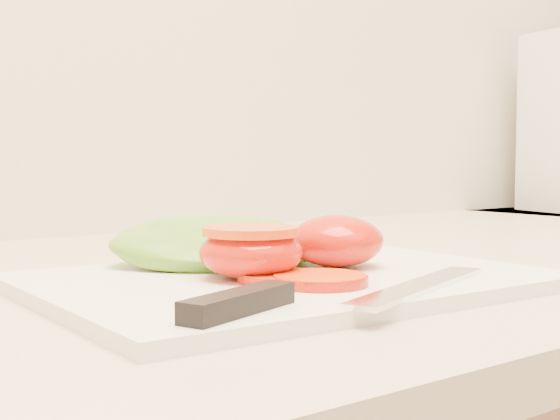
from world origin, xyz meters
TOP-DOWN VIEW (x-y plane):
  - cutting_board at (-0.56, 1.57)m, footprint 0.36×0.27m
  - tomato_half_dome at (-0.51, 1.57)m, footprint 0.07×0.07m
  - tomato_half_cut at (-0.59, 1.57)m, footprint 0.07×0.07m
  - tomato_slice_0 at (-0.57, 1.52)m, footprint 0.06×0.06m
  - tomato_slice_1 at (-0.59, 1.55)m, footprint 0.05×0.05m
  - lettuce_leaf_0 at (-0.57, 1.64)m, footprint 0.20×0.17m
  - lettuce_leaf_1 at (-0.53, 1.64)m, footprint 0.13×0.12m
  - knife at (-0.61, 1.47)m, footprint 0.26×0.08m

SIDE VIEW (x-z plane):
  - cutting_board at x=-0.56m, z-range 0.93..0.94m
  - tomato_slice_1 at x=-0.59m, z-range 0.94..0.95m
  - tomato_slice_0 at x=-0.57m, z-range 0.94..0.95m
  - knife at x=-0.61m, z-range 0.94..0.95m
  - lettuce_leaf_1 at x=-0.53m, z-range 0.94..0.96m
  - lettuce_leaf_0 at x=-0.57m, z-range 0.94..0.97m
  - tomato_half_dome at x=-0.51m, z-range 0.94..0.98m
  - tomato_half_cut at x=-0.59m, z-range 0.94..0.98m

